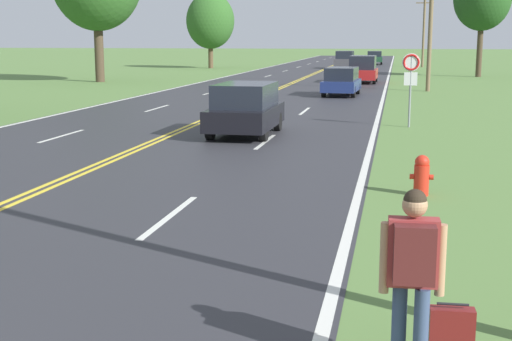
% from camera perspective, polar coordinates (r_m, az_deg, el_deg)
% --- Properties ---
extents(hitchhiker_person, '(0.58, 0.42, 1.70)m').
position_cam_1_polar(hitchhiker_person, '(6.47, 12.43, -7.25)').
color(hitchhiker_person, '#38476B').
rests_on(hitchhiker_person, ground).
extents(suitcase, '(0.40, 0.17, 0.67)m').
position_cam_1_polar(suitcase, '(6.81, 15.32, -13.02)').
color(suitcase, maroon).
rests_on(suitcase, ground).
extents(fire_hydrant, '(0.45, 0.29, 0.79)m').
position_cam_1_polar(fire_hydrant, '(14.05, 13.11, -0.35)').
color(fire_hydrant, red).
rests_on(fire_hydrant, ground).
extents(traffic_sign, '(0.60, 0.10, 2.49)m').
position_cam_1_polar(traffic_sign, '(24.70, 12.29, 7.72)').
color(traffic_sign, gray).
rests_on(traffic_sign, ground).
extents(utility_pole_midground, '(1.80, 0.24, 7.13)m').
position_cam_1_polar(utility_pole_midground, '(41.91, 13.79, 11.25)').
color(utility_pole_midground, brown).
rests_on(utility_pole_midground, ground).
extents(utility_pole_far, '(1.80, 0.24, 7.13)m').
position_cam_1_polar(utility_pole_far, '(76.77, 13.27, 10.82)').
color(utility_pole_far, brown).
rests_on(utility_pole_far, ground).
extents(tree_left_verge, '(4.79, 4.79, 7.42)m').
position_cam_1_polar(tree_left_verge, '(72.48, -3.68, 11.85)').
color(tree_left_verge, brown).
rests_on(tree_left_verge, ground).
extents(car_black_hatchback_nearest, '(1.83, 3.98, 1.62)m').
position_cam_1_polar(car_black_hatchback_nearest, '(22.17, -0.84, 5.00)').
color(car_black_hatchback_nearest, black).
rests_on(car_black_hatchback_nearest, ground).
extents(car_dark_blue_hatchback_approaching, '(1.87, 3.95, 1.48)m').
position_cam_1_polar(car_dark_blue_hatchback_approaching, '(37.84, 6.86, 7.14)').
color(car_dark_blue_hatchback_approaching, black).
rests_on(car_dark_blue_hatchback_approaching, ground).
extents(car_red_van_mid_near, '(1.93, 4.39, 1.82)m').
position_cam_1_polar(car_red_van_mid_near, '(49.01, 8.54, 8.05)').
color(car_red_van_mid_near, black).
rests_on(car_red_van_mid_near, ground).
extents(car_dark_grey_van_mid_far, '(1.84, 4.37, 1.74)m').
position_cam_1_polar(car_dark_grey_van_mid_far, '(71.38, 7.12, 8.81)').
color(car_dark_grey_van_mid_far, black).
rests_on(car_dark_grey_van_mid_far, ground).
extents(car_dark_green_hatchback_receding, '(1.85, 3.79, 1.51)m').
position_cam_1_polar(car_dark_green_hatchback_receding, '(83.92, 9.47, 8.93)').
color(car_dark_green_hatchback_receding, black).
rests_on(car_dark_green_hatchback_receding, ground).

